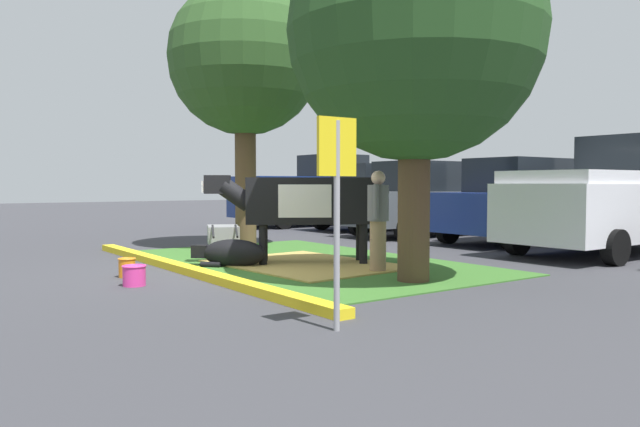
{
  "coord_description": "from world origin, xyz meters",
  "views": [
    {
      "loc": [
        9.09,
        -4.65,
        1.42
      ],
      "look_at": [
        0.38,
        1.57,
        0.9
      ],
      "focal_mm": 34.45,
      "sensor_mm": 36.0,
      "label": 1
    }
  ],
  "objects_px": {
    "parking_sign": "(337,181)",
    "cow_holstein": "(307,201)",
    "shade_tree_left": "(245,60)",
    "shade_tree_right": "(415,35)",
    "sedan_silver": "(376,198)",
    "pickup_truck_black": "(313,193)",
    "pickup_truck_maroon": "(616,199)",
    "calf_lying": "(232,253)",
    "wheelbarrow": "(223,235)",
    "bucket_orange": "(127,267)",
    "person_handler": "(378,218)",
    "sedan_red": "(421,200)",
    "bucket_pink": "(134,275)",
    "sedan_blue": "(518,202)"
  },
  "relations": [
    {
      "from": "parking_sign",
      "to": "cow_holstein",
      "type": "bearing_deg",
      "value": 149.16
    },
    {
      "from": "shade_tree_left",
      "to": "shade_tree_right",
      "type": "bearing_deg",
      "value": -2.98
    },
    {
      "from": "sedan_silver",
      "to": "shade_tree_right",
      "type": "bearing_deg",
      "value": -37.71
    },
    {
      "from": "shade_tree_right",
      "to": "pickup_truck_black",
      "type": "relative_size",
      "value": 0.99
    },
    {
      "from": "shade_tree_right",
      "to": "shade_tree_left",
      "type": "bearing_deg",
      "value": 177.02
    },
    {
      "from": "sedan_silver",
      "to": "pickup_truck_maroon",
      "type": "distance_m",
      "value": 7.86
    },
    {
      "from": "calf_lying",
      "to": "wheelbarrow",
      "type": "height_order",
      "value": "wheelbarrow"
    },
    {
      "from": "calf_lying",
      "to": "bucket_orange",
      "type": "relative_size",
      "value": 4.01
    },
    {
      "from": "person_handler",
      "to": "sedan_silver",
      "type": "relative_size",
      "value": 0.37
    },
    {
      "from": "pickup_truck_black",
      "to": "sedan_red",
      "type": "relative_size",
      "value": 1.23
    },
    {
      "from": "shade_tree_right",
      "to": "wheelbarrow",
      "type": "height_order",
      "value": "shade_tree_right"
    },
    {
      "from": "wheelbarrow",
      "to": "pickup_truck_black",
      "type": "relative_size",
      "value": 0.29
    },
    {
      "from": "shade_tree_left",
      "to": "cow_holstein",
      "type": "bearing_deg",
      "value": -8.61
    },
    {
      "from": "wheelbarrow",
      "to": "pickup_truck_black",
      "type": "height_order",
      "value": "pickup_truck_black"
    },
    {
      "from": "bucket_pink",
      "to": "shade_tree_left",
      "type": "bearing_deg",
      "value": 133.67
    },
    {
      "from": "bucket_pink",
      "to": "sedan_blue",
      "type": "bearing_deg",
      "value": 94.64
    },
    {
      "from": "wheelbarrow",
      "to": "bucket_pink",
      "type": "bearing_deg",
      "value": -45.07
    },
    {
      "from": "wheelbarrow",
      "to": "sedan_silver",
      "type": "distance_m",
      "value": 7.73
    },
    {
      "from": "shade_tree_left",
      "to": "sedan_red",
      "type": "xyz_separation_m",
      "value": [
        -0.09,
        5.45,
        -3.11
      ]
    },
    {
      "from": "pickup_truck_maroon",
      "to": "person_handler",
      "type": "bearing_deg",
      "value": -97.1
    },
    {
      "from": "cow_holstein",
      "to": "person_handler",
      "type": "relative_size",
      "value": 1.74
    },
    {
      "from": "sedan_red",
      "to": "shade_tree_left",
      "type": "bearing_deg",
      "value": -89.09
    },
    {
      "from": "cow_holstein",
      "to": "pickup_truck_black",
      "type": "distance_m",
      "value": 10.33
    },
    {
      "from": "wheelbarrow",
      "to": "parking_sign",
      "type": "xyz_separation_m",
      "value": [
        6.44,
        -2.0,
        1.06
      ]
    },
    {
      "from": "sedan_silver",
      "to": "sedan_blue",
      "type": "bearing_deg",
      "value": -1.3
    },
    {
      "from": "shade_tree_right",
      "to": "pickup_truck_black",
      "type": "distance_m",
      "value": 12.59
    },
    {
      "from": "shade_tree_right",
      "to": "bucket_orange",
      "type": "distance_m",
      "value": 5.47
    },
    {
      "from": "cow_holstein",
      "to": "person_handler",
      "type": "xyz_separation_m",
      "value": [
        1.5,
        0.35,
        -0.24
      ]
    },
    {
      "from": "parking_sign",
      "to": "sedan_blue",
      "type": "relative_size",
      "value": 0.46
    },
    {
      "from": "shade_tree_right",
      "to": "calf_lying",
      "type": "xyz_separation_m",
      "value": [
        -2.93,
        -1.4,
        -3.29
      ]
    },
    {
      "from": "shade_tree_right",
      "to": "sedan_red",
      "type": "distance_m",
      "value": 8.42
    },
    {
      "from": "pickup_truck_black",
      "to": "sedan_silver",
      "type": "height_order",
      "value": "pickup_truck_black"
    },
    {
      "from": "bucket_pink",
      "to": "sedan_silver",
      "type": "height_order",
      "value": "sedan_silver"
    },
    {
      "from": "sedan_blue",
      "to": "bucket_orange",
      "type": "bearing_deg",
      "value": -90.43
    },
    {
      "from": "person_handler",
      "to": "cow_holstein",
      "type": "bearing_deg",
      "value": -166.82
    },
    {
      "from": "calf_lying",
      "to": "pickup_truck_maroon",
      "type": "height_order",
      "value": "pickup_truck_maroon"
    },
    {
      "from": "calf_lying",
      "to": "bucket_pink",
      "type": "distance_m",
      "value": 2.19
    },
    {
      "from": "person_handler",
      "to": "sedan_red",
      "type": "xyz_separation_m",
      "value": [
        -4.64,
        5.56,
        0.11
      ]
    },
    {
      "from": "cow_holstein",
      "to": "wheelbarrow",
      "type": "bearing_deg",
      "value": -167.88
    },
    {
      "from": "wheelbarrow",
      "to": "sedan_silver",
      "type": "xyz_separation_m",
      "value": [
        -3.37,
        6.93,
        0.6
      ]
    },
    {
      "from": "wheelbarrow",
      "to": "calf_lying",
      "type": "bearing_deg",
      "value": -22.17
    },
    {
      "from": "person_handler",
      "to": "bucket_pink",
      "type": "xyz_separation_m",
      "value": [
        -1.04,
        -3.56,
        -0.72
      ]
    },
    {
      "from": "calf_lying",
      "to": "wheelbarrow",
      "type": "xyz_separation_m",
      "value": [
        -1.81,
        0.74,
        0.15
      ]
    },
    {
      "from": "sedan_silver",
      "to": "bucket_orange",
      "type": "bearing_deg",
      "value": -61.06
    },
    {
      "from": "wheelbarrow",
      "to": "bucket_pink",
      "type": "distance_m",
      "value": 3.85
    },
    {
      "from": "cow_holstein",
      "to": "calf_lying",
      "type": "bearing_deg",
      "value": -110.35
    },
    {
      "from": "bucket_pink",
      "to": "sedan_red",
      "type": "distance_m",
      "value": 9.84
    },
    {
      "from": "calf_lying",
      "to": "sedan_silver",
      "type": "xyz_separation_m",
      "value": [
        -5.18,
        7.67,
        0.75
      ]
    },
    {
      "from": "cow_holstein",
      "to": "bucket_orange",
      "type": "relative_size",
      "value": 9.68
    },
    {
      "from": "bucket_orange",
      "to": "sedan_silver",
      "type": "relative_size",
      "value": 0.07
    }
  ]
}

